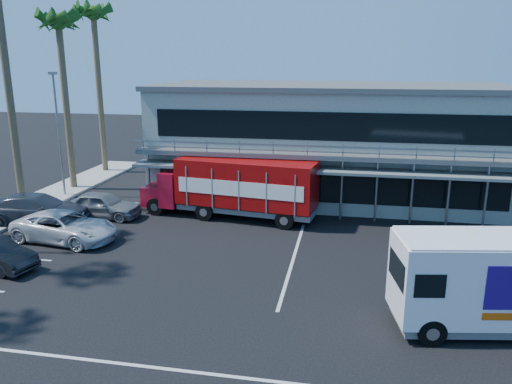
# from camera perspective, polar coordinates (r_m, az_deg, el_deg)

# --- Properties ---
(ground) EXTENTS (120.00, 120.00, 0.00)m
(ground) POSITION_cam_1_polar(r_m,az_deg,el_deg) (20.59, -2.34, -10.46)
(ground) COLOR black
(ground) RESTS_ON ground
(building) EXTENTS (22.40, 12.00, 7.30)m
(building) POSITION_cam_1_polar(r_m,az_deg,el_deg) (33.48, 8.45, 5.86)
(building) COLOR gray
(building) RESTS_ON ground
(curb_strip) EXTENTS (3.00, 32.00, 0.16)m
(curb_strip) POSITION_cam_1_polar(r_m,az_deg,el_deg) (32.08, -26.80, -2.56)
(curb_strip) COLOR #A5A399
(curb_strip) RESTS_ON ground
(palm_e) EXTENTS (2.80, 2.80, 12.25)m
(palm_e) POSITION_cam_1_polar(r_m,az_deg,el_deg) (36.49, -21.58, 16.66)
(palm_e) COLOR brown
(palm_e) RESTS_ON ground
(palm_f) EXTENTS (2.80, 2.80, 13.25)m
(palm_f) POSITION_cam_1_polar(r_m,az_deg,el_deg) (41.51, -18.03, 17.86)
(palm_f) COLOR brown
(palm_f) RESTS_ON ground
(light_pole_far) EXTENTS (0.50, 0.25, 8.09)m
(light_pole_far) POSITION_cam_1_polar(r_m,az_deg,el_deg) (34.75, -21.66, 6.72)
(light_pole_far) COLOR gray
(light_pole_far) RESTS_ON ground
(red_truck) EXTENTS (10.40, 3.80, 3.42)m
(red_truck) POSITION_cam_1_polar(r_m,az_deg,el_deg) (28.31, -2.43, 0.70)
(red_truck) COLOR #A10C1F
(red_truck) RESTS_ON ground
(white_van) EXTENTS (7.03, 3.43, 3.29)m
(white_van) POSITION_cam_1_polar(r_m,az_deg,el_deg) (18.47, 25.95, -9.20)
(white_van) COLOR white
(white_van) RESTS_ON ground
(parked_car_c) EXTENTS (5.59, 3.16, 1.47)m
(parked_car_c) POSITION_cam_1_polar(r_m,az_deg,el_deg) (26.71, -20.99, -3.73)
(parked_car_c) COLOR silver
(parked_car_c) RESTS_ON ground
(parked_car_d) EXTENTS (6.04, 3.34, 1.66)m
(parked_car_d) POSITION_cam_1_polar(r_m,az_deg,el_deg) (30.08, -23.69, -1.80)
(parked_car_d) COLOR #2E343D
(parked_car_d) RESTS_ON ground
(parked_car_e) EXTENTS (4.46, 1.85, 1.51)m
(parked_car_e) POSITION_cam_1_polar(r_m,az_deg,el_deg) (29.93, -17.15, -1.42)
(parked_car_e) COLOR slate
(parked_car_e) RESTS_ON ground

